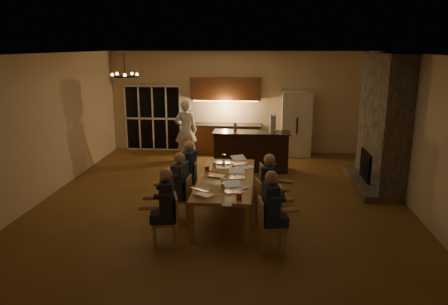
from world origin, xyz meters
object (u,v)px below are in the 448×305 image
can_silver (223,186)px  laptop_f (240,159)px  laptop_e (223,158)px  person_left_near (167,207)px  person_right_near (271,210)px  can_cola (224,157)px  chair_right_far (271,185)px  plate_left (204,190)px  dining_table (226,195)px  bar_blender (272,124)px  refrigerator (296,124)px  chandelier (125,76)px  chair_right_near (272,225)px  person_left_mid (180,187)px  laptop_a (204,189)px  bar_island (251,151)px  laptop_d (237,173)px  chair_left_far (187,181)px  laptop_b (234,186)px  plate_far (248,167)px  standing_person (186,130)px  plate_near (242,187)px  mug_mid (233,167)px  redcup_mid (207,169)px  mug_front (223,181)px  redcup_near (239,196)px  person_left_far (189,172)px  laptop_c (217,171)px  chair_left_near (165,221)px  mug_back (214,165)px  person_right_mid (269,189)px  chair_left_mid (179,198)px

can_silver → laptop_f: bearing=82.8°
laptop_e → person_left_near: bearing=73.1°
person_right_near → can_cola: person_right_near is taller
chair_right_far → plate_left: bearing=124.5°
dining_table → bar_blender: bearing=72.8°
refrigerator → chandelier: 6.31m
chair_right_near → person_left_near: bearing=80.5°
person_left_mid → laptop_a: person_left_mid is taller
bar_island → chandelier: chandelier is taller
person_left_mid → laptop_d: person_left_mid is taller
chair_left_far → person_right_near: (1.81, -2.25, 0.24)m
laptop_b → plate_far: laptop_b is taller
standing_person → plate_near: size_ratio=7.55×
mug_mid → can_silver: can_silver is taller
can_silver → redcup_mid: bearing=111.2°
mug_front → standing_person: bearing=108.4°
chair_left_far → person_left_mid: size_ratio=0.64×
person_left_mid → redcup_near: size_ratio=11.50×
bar_island → mug_front: 3.62m
person_left_far → plate_far: person_left_far is taller
bar_blender → can_cola: bearing=-138.6°
laptop_d → mug_mid: 0.61m
chair_left_far → person_right_near: person_right_near is taller
laptop_c → chair_left_near: bearing=85.0°
person_left_near → laptop_b: bearing=115.5°
standing_person → laptop_a: (1.24, -5.26, -0.04)m
can_cola → bar_blender: bar_blender is taller
mug_front → chair_right_near: bearing=-52.8°
person_left_far → plate_left: size_ratio=5.60×
bar_island → chair_left_far: 2.89m
can_cola → plate_left: bearing=-94.2°
laptop_b → bar_blender: bar_blender is taller
redcup_near → plate_far: 2.08m
person_left_mid → laptop_e: person_left_mid is taller
mug_mid → plate_near: mug_mid is taller
chandelier → plate_left: bearing=-33.7°
laptop_a → can_cola: bearing=-54.2°
chair_right_near → chandelier: 4.29m
person_left_mid → laptop_b: person_left_mid is taller
chair_left_near → plate_near: size_ratio=3.70×
can_cola → chair_left_near: bearing=-103.7°
laptop_a → mug_back: 1.86m
mug_front → dining_table: bearing=85.3°
refrigerator → plate_far: (-1.35, -4.23, -0.24)m
person_right_mid → plate_left: (-1.20, -0.36, 0.07)m
mug_front → can_silver: size_ratio=0.83×
plate_far → refrigerator: bearing=72.3°
refrigerator → laptop_e: (-1.93, -3.91, -0.14)m
chair_left_mid → laptop_d: bearing=114.5°
laptop_f → plate_far: 0.36m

